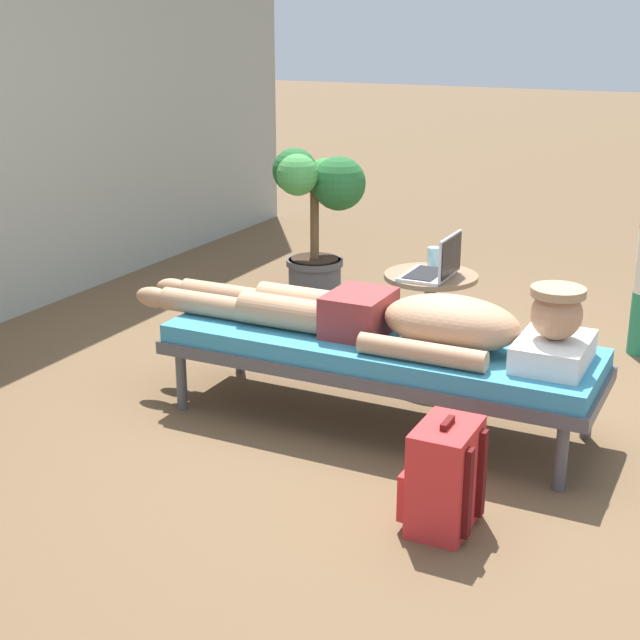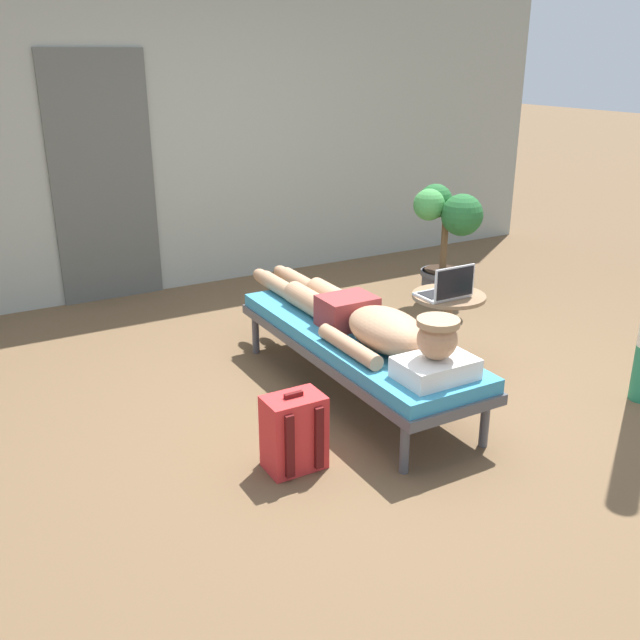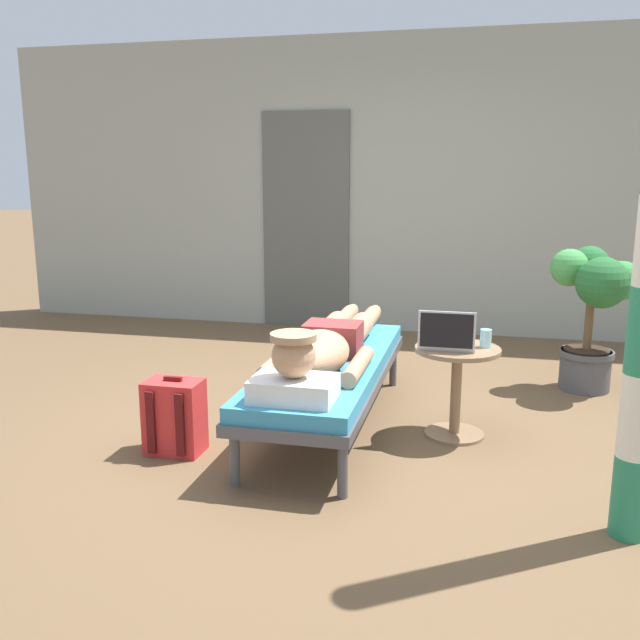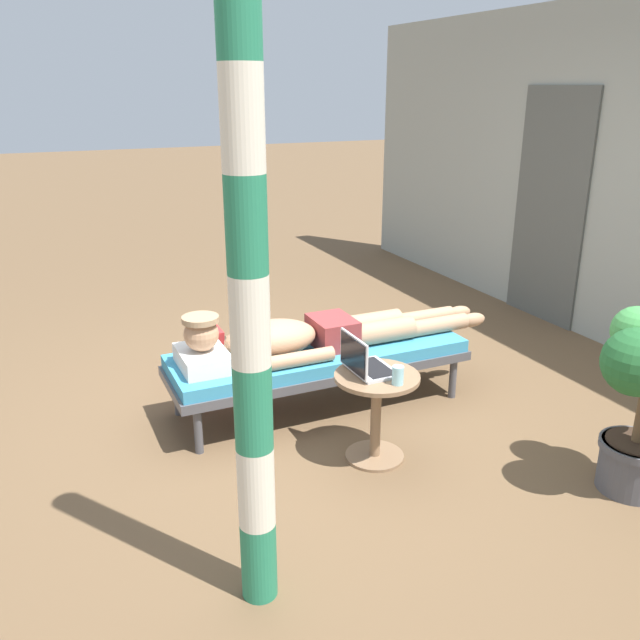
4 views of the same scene
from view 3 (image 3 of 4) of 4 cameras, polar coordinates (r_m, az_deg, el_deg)
The scene contains 10 objects.
ground_plane at distance 4.06m, azimuth 1.69°, elevation -9.37°, with size 40.00×40.00×0.00m, color brown.
house_wall_back at distance 6.59m, azimuth 6.07°, elevation 10.88°, with size 7.60×0.20×2.70m, color #999E93.
house_door_panel at distance 6.65m, azimuth -1.17°, elevation 8.11°, with size 0.84×0.03×2.04m, color #545651.
lounge_chair at distance 4.07m, azimuth 0.76°, elevation -4.17°, with size 0.63×1.98×0.42m.
person_reclining at distance 3.93m, azimuth 0.44°, elevation -2.15°, with size 0.53×2.17×0.33m.
side_table at distance 4.00m, azimuth 11.19°, elevation -4.55°, with size 0.48×0.48×0.52m.
laptop at distance 3.90m, azimuth 10.41°, elevation -1.54°, with size 0.31×0.24×0.23m.
drink_glass at distance 3.99m, azimuth 13.50°, elevation -1.48°, with size 0.06×0.06×0.10m, color #99D8E5.
backpack at distance 3.84m, azimuth -11.86°, elevation -7.83°, with size 0.30×0.26×0.42m.
potted_plant at distance 5.04m, azimuth 21.61°, elevation 1.37°, with size 0.60×0.60×0.99m.
Camera 3 is at (0.76, -3.70, 1.49)m, focal length 38.83 mm.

